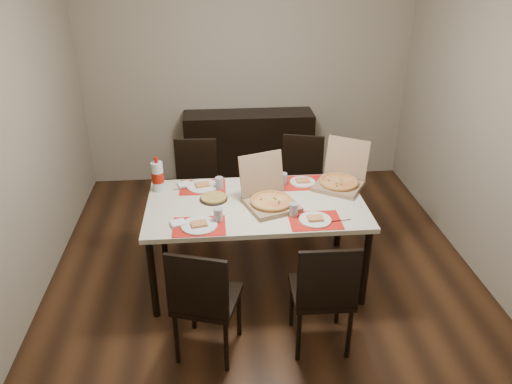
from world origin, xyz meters
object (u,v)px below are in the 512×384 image
sideboard (249,150)px  chair_near_left (204,299)px  chair_far_left (196,182)px  dip_bowl (261,192)px  chair_far_right (301,178)px  dining_table (256,210)px  pizza_box_center (270,199)px  chair_near_right (324,292)px  soda_bottle (158,176)px

sideboard → chair_near_left: size_ratio=1.61×
sideboard → chair_far_left: 1.15m
dip_bowl → chair_far_right: bearing=57.4°
dining_table → dip_bowl: (0.06, 0.17, 0.08)m
dining_table → chair_near_left: (-0.44, -0.91, -0.17)m
dip_bowl → dining_table: bearing=-108.8°
sideboard → pizza_box_center: size_ratio=2.82×
chair_far_left → dining_table: bearing=-60.5°
chair_near_right → dip_bowl: size_ratio=8.05×
chair_near_left → soda_bottle: size_ratio=2.99×
chair_far_left → soda_bottle: 0.78m
chair_near_right → pizza_box_center: size_ratio=1.75×
soda_bottle → chair_near_right: bearing=-44.8°
sideboard → chair_near_right: chair_near_right is taller
chair_near_left → chair_far_right: bearing=61.9°
sideboard → chair_far_right: chair_far_right is taller
chair_far_right → sideboard: bearing=115.8°
sideboard → chair_far_left: chair_far_left is taller
dining_table → dip_bowl: dip_bowl is taller
pizza_box_center → dip_bowl: pizza_box_center is taller
dining_table → chair_far_left: chair_far_left is taller
chair_near_left → chair_far_right: same height
chair_far_right → dip_bowl: size_ratio=8.05×
sideboard → chair_near_right: (0.31, -2.80, 0.06)m
chair_far_right → soda_bottle: bearing=-155.3°
chair_near_right → chair_far_right: bearing=85.3°
dip_bowl → soda_bottle: (-0.88, 0.14, 0.12)m
dip_bowl → soda_bottle: soda_bottle is taller
dip_bowl → pizza_box_center: bearing=-77.0°
dining_table → chair_near_left: size_ratio=1.94×
chair_near_left → chair_near_right: (0.83, 0.00, 0.00)m
dining_table → chair_near_left: 1.02m
chair_far_right → chair_far_left: bearing=-179.6°
dining_table → sideboard: bearing=87.6°
dining_table → pizza_box_center: 0.17m
pizza_box_center → soda_bottle: size_ratio=1.71×
chair_near_right → chair_far_right: 1.84m
sideboard → dining_table: 1.91m
chair_near_left → pizza_box_center: size_ratio=1.75×
pizza_box_center → soda_bottle: bearing=159.2°
chair_far_right → soda_bottle: soda_bottle is taller
pizza_box_center → chair_far_right: bearing=65.9°
chair_near_left → soda_bottle: (-0.38, 1.21, 0.37)m
dining_table → chair_near_right: chair_near_right is taller
chair_far_left → chair_far_right: (1.07, 0.01, 0.00)m
chair_far_left → chair_far_right: same height
chair_far_left → pizza_box_center: pizza_box_center is taller
dining_table → chair_far_left: 1.08m
chair_far_right → pizza_box_center: size_ratio=1.75×
chair_far_left → dip_bowl: size_ratio=8.05×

